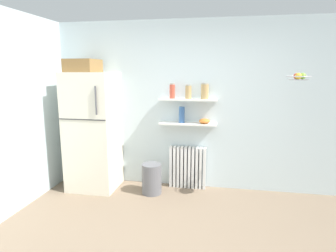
% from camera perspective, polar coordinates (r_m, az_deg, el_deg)
% --- Properties ---
extents(ground_plane, '(7.04, 7.04, 0.00)m').
position_cam_1_polar(ground_plane, '(3.47, 2.37, -21.06)').
color(ground_plane, '#7A6651').
extents(back_wall, '(7.04, 0.10, 2.60)m').
position_cam_1_polar(back_wall, '(4.52, 5.37, 4.02)').
color(back_wall, silver).
rests_on(back_wall, ground_plane).
extents(refrigerator, '(0.73, 0.70, 2.01)m').
position_cam_1_polar(refrigerator, '(4.62, -14.71, -0.53)').
color(refrigerator, silver).
rests_on(refrigerator, ground_plane).
extents(radiator, '(0.57, 0.12, 0.66)m').
position_cam_1_polar(radiator, '(4.62, 3.91, -8.17)').
color(radiator, white).
rests_on(radiator, ground_plane).
extents(wall_shelf_lower, '(0.88, 0.22, 0.02)m').
position_cam_1_polar(wall_shelf_lower, '(4.41, 3.98, 0.45)').
color(wall_shelf_lower, white).
extents(wall_shelf_upper, '(0.88, 0.22, 0.02)m').
position_cam_1_polar(wall_shelf_upper, '(4.36, 4.04, 5.24)').
color(wall_shelf_upper, white).
extents(storage_jar_0, '(0.08, 0.08, 0.23)m').
position_cam_1_polar(storage_jar_0, '(4.38, 0.86, 6.97)').
color(storage_jar_0, '#C64C38').
rests_on(storage_jar_0, wall_shelf_upper).
extents(storage_jar_1, '(0.09, 0.09, 0.21)m').
position_cam_1_polar(storage_jar_1, '(4.35, 4.07, 6.79)').
color(storage_jar_1, tan).
rests_on(storage_jar_1, wall_shelf_upper).
extents(storage_jar_2, '(0.12, 0.12, 0.24)m').
position_cam_1_polar(storage_jar_2, '(4.32, 7.32, 6.88)').
color(storage_jar_2, tan).
rests_on(storage_jar_2, wall_shelf_upper).
extents(vase, '(0.09, 0.09, 0.25)m').
position_cam_1_polar(vase, '(4.40, 2.74, 2.25)').
color(vase, '#38609E').
rests_on(vase, wall_shelf_lower).
extents(shelf_bowl, '(0.17, 0.17, 0.08)m').
position_cam_1_polar(shelf_bowl, '(4.38, 7.24, 0.99)').
color(shelf_bowl, orange).
rests_on(shelf_bowl, wall_shelf_lower).
extents(trash_bin, '(0.30, 0.30, 0.46)m').
position_cam_1_polar(trash_bin, '(4.43, -3.26, -10.41)').
color(trash_bin, slate).
rests_on(trash_bin, ground_plane).
extents(hanging_fruit_basket, '(0.29, 0.29, 0.09)m').
position_cam_1_polar(hanging_fruit_basket, '(3.94, 24.55, 8.86)').
color(hanging_fruit_basket, '#B2B2B7').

